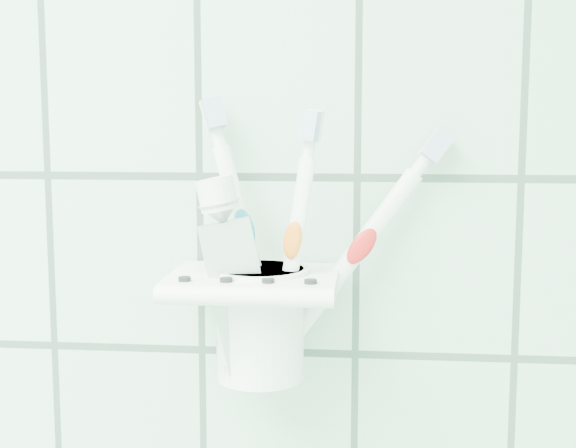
# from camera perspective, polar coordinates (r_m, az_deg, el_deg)

# --- Properties ---
(holder_bracket) EXTENTS (0.12, 0.10, 0.04)m
(holder_bracket) POSITION_cam_1_polar(r_m,az_deg,el_deg) (0.59, -2.43, -4.30)
(holder_bracket) COLOR white
(holder_bracket) RESTS_ON wall_back
(cup) EXTENTS (0.07, 0.07, 0.08)m
(cup) POSITION_cam_1_polar(r_m,az_deg,el_deg) (0.59, -2.00, -6.68)
(cup) COLOR white
(cup) RESTS_ON holder_bracket
(toothbrush_pink) EXTENTS (0.06, 0.04, 0.21)m
(toothbrush_pink) POSITION_cam_1_polar(r_m,az_deg,el_deg) (0.58, -0.63, -0.29)
(toothbrush_pink) COLOR white
(toothbrush_pink) RESTS_ON cup
(toothbrush_blue) EXTENTS (0.04, 0.02, 0.19)m
(toothbrush_blue) POSITION_cam_1_polar(r_m,az_deg,el_deg) (0.57, -0.92, -1.20)
(toothbrush_blue) COLOR white
(toothbrush_blue) RESTS_ON cup
(toothbrush_orange) EXTENTS (0.12, 0.04, 0.20)m
(toothbrush_orange) POSITION_cam_1_polar(r_m,az_deg,el_deg) (0.58, -1.11, 0.26)
(toothbrush_orange) COLOR white
(toothbrush_orange) RESTS_ON cup
(toothpaste_tube) EXTENTS (0.06, 0.04, 0.15)m
(toothpaste_tube) POSITION_cam_1_polar(r_m,az_deg,el_deg) (0.57, -2.44, -2.61)
(toothpaste_tube) COLOR silver
(toothpaste_tube) RESTS_ON cup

